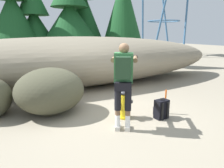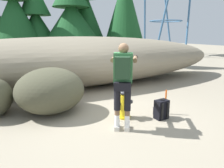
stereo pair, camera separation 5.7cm
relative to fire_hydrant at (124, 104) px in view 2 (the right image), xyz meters
name	(u,v)px [view 2 (the right image)]	position (x,y,z in m)	size (l,w,h in m)	color
ground_plane	(113,118)	(-0.22, 0.11, -0.34)	(56.00, 56.00, 0.04)	gray
dirt_embankment	(75,61)	(-0.22, 3.43, 0.57)	(12.63, 3.20, 1.79)	gray
fire_hydrant	(124,104)	(0.00, 0.00, 0.00)	(0.40, 0.35, 0.70)	gold
utility_worker	(123,76)	(-0.28, -0.45, 0.77)	(0.85, 1.03, 1.72)	beige
spare_backpack	(161,109)	(0.74, -0.39, -0.11)	(0.32, 0.31, 0.47)	black
boulder_mid	(50,90)	(-1.47, 1.05, 0.23)	(1.50, 1.65, 1.11)	#444432
pine_tree_left	(14,7)	(-2.06, 7.65, 2.84)	(2.24, 2.24, 5.31)	#47331E
pine_tree_center	(36,21)	(-1.06, 8.03, 2.20)	(2.48, 2.48, 4.61)	#47331E
pine_tree_right	(71,13)	(0.68, 7.30, 2.60)	(3.00, 3.00, 5.00)	#47331E
pine_tree_far_right	(85,7)	(1.71, 8.19, 3.08)	(2.55, 2.55, 6.61)	#47331E
survey_stake	(166,102)	(1.00, -0.22, -0.02)	(0.04, 0.04, 0.60)	#E55914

